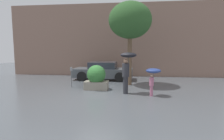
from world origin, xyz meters
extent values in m
plane|color=#51565B|center=(0.00, 0.00, 0.00)|extent=(40.00, 40.00, 0.00)
cube|color=#8C6B5B|center=(0.00, 6.50, 3.00)|extent=(18.00, 0.30, 6.00)
cube|color=gray|center=(-0.44, 1.17, 0.23)|extent=(1.30, 0.69, 0.46)
sphere|color=#337033|center=(-0.44, 1.17, 0.85)|extent=(1.03, 1.03, 1.03)
cylinder|color=#2D2D33|center=(1.20, 0.39, 0.43)|extent=(0.25, 0.25, 0.85)
cylinder|color=#2D2D33|center=(1.20, 0.39, 1.19)|extent=(0.35, 0.35, 0.67)
sphere|color=#997056|center=(1.20, 0.39, 1.64)|extent=(0.23, 0.23, 0.23)
cylinder|color=#4C4C51|center=(1.33, 0.49, 1.58)|extent=(0.02, 0.02, 0.71)
ellipsoid|color=black|center=(1.33, 0.49, 1.94)|extent=(0.81, 0.81, 0.26)
cylinder|color=#B76684|center=(2.44, 0.07, 0.25)|extent=(0.15, 0.15, 0.50)
cylinder|color=#B76684|center=(2.44, 0.07, 0.70)|extent=(0.21, 0.21, 0.40)
sphere|color=tan|center=(2.44, 0.07, 0.96)|extent=(0.14, 0.14, 0.14)
cylinder|color=#4C4C51|center=(2.52, 0.13, 0.96)|extent=(0.02, 0.02, 0.49)
ellipsoid|color=navy|center=(2.52, 0.13, 1.21)|extent=(0.70, 0.70, 0.23)
cube|color=#4C5156|center=(-0.63, 4.48, 0.51)|extent=(4.38, 1.93, 0.65)
cube|color=#2D333D|center=(-0.63, 4.48, 1.07)|extent=(1.99, 1.58, 0.47)
cylinder|color=black|center=(-1.99, 3.63, 0.34)|extent=(0.69, 0.24, 0.68)
cylinder|color=black|center=(-1.93, 5.41, 0.34)|extent=(0.69, 0.24, 0.68)
cylinder|color=black|center=(0.68, 3.54, 0.34)|extent=(0.69, 0.24, 0.68)
cylinder|color=black|center=(0.74, 5.32, 0.34)|extent=(0.69, 0.24, 0.68)
cylinder|color=brown|center=(1.36, 2.67, 1.63)|extent=(0.27, 0.27, 3.26)
ellipsoid|color=#2D5628|center=(1.36, 2.67, 3.98)|extent=(2.61, 2.61, 2.22)
cylinder|color=#595B60|center=(-2.03, 1.62, 0.49)|extent=(0.05, 0.05, 0.98)
cylinder|color=gray|center=(-2.03, 1.62, 1.08)|extent=(0.14, 0.14, 0.20)
camera|label=1|loc=(1.51, -8.22, 2.18)|focal=28.00mm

